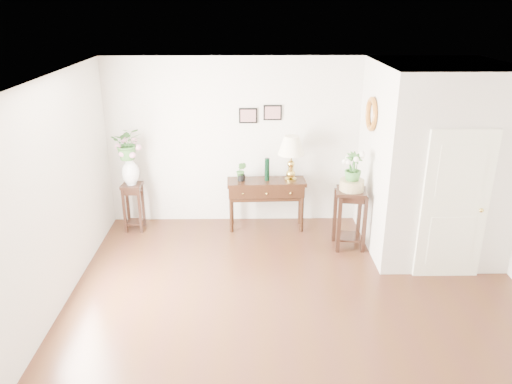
{
  "coord_description": "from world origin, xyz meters",
  "views": [
    {
      "loc": [
        -0.65,
        -5.31,
        3.62
      ],
      "look_at": [
        -0.54,
        1.3,
        1.07
      ],
      "focal_mm": 35.0,
      "sensor_mm": 36.0,
      "label": 1
    }
  ],
  "objects_px": {
    "console_table": "(266,204)",
    "plant_stand_a": "(134,207)",
    "table_lamp": "(291,160)",
    "plant_stand_b": "(349,219)"
  },
  "relations": [
    {
      "from": "table_lamp",
      "to": "plant_stand_a",
      "type": "bearing_deg",
      "value": -179.46
    },
    {
      "from": "table_lamp",
      "to": "plant_stand_b",
      "type": "bearing_deg",
      "value": -39.11
    },
    {
      "from": "table_lamp",
      "to": "plant_stand_b",
      "type": "xyz_separation_m",
      "value": [
        0.86,
        -0.7,
        -0.73
      ]
    },
    {
      "from": "console_table",
      "to": "table_lamp",
      "type": "bearing_deg",
      "value": -2.02
    },
    {
      "from": "plant_stand_b",
      "to": "plant_stand_a",
      "type": "bearing_deg",
      "value": 168.96
    },
    {
      "from": "console_table",
      "to": "plant_stand_a",
      "type": "xyz_separation_m",
      "value": [
        -2.2,
        -0.02,
        -0.02
      ]
    },
    {
      "from": "console_table",
      "to": "table_lamp",
      "type": "distance_m",
      "value": 0.87
    },
    {
      "from": "plant_stand_a",
      "to": "table_lamp",
      "type": "bearing_deg",
      "value": 0.54
    },
    {
      "from": "console_table",
      "to": "plant_stand_a",
      "type": "distance_m",
      "value": 2.2
    },
    {
      "from": "plant_stand_b",
      "to": "table_lamp",
      "type": "bearing_deg",
      "value": 140.89
    }
  ]
}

